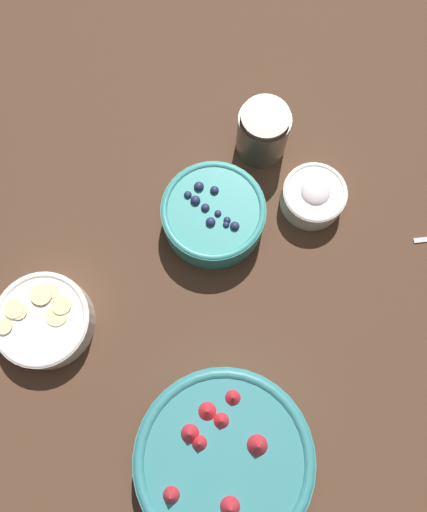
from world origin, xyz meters
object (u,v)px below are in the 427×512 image
object	(u,v)px
bowl_strawberries	(224,458)
jar_chocolate	(263,133)
bowl_bananas	(44,320)
bowl_cream	(313,196)
bowl_blueberries	(213,214)

from	to	relation	value
bowl_strawberries	jar_chocolate	distance (m)	0.50
bowl_strawberries	bowl_bananas	xyz separation A→B (m)	(0.07, -0.32, -0.01)
bowl_cream	jar_chocolate	distance (m)	0.13
bowl_blueberries	bowl_bananas	world-z (taller)	bowl_blueberries
bowl_bananas	jar_chocolate	xyz separation A→B (m)	(-0.45, 0.00, 0.02)
jar_chocolate	bowl_cream	bearing A→B (deg)	86.58
bowl_bananas	bowl_strawberries	bearing A→B (deg)	102.35
bowl_bananas	bowl_cream	distance (m)	0.46
bowl_cream	bowl_bananas	bearing A→B (deg)	-16.31
bowl_strawberries	jar_chocolate	size ratio (longest dim) A/B	2.48
bowl_strawberries	bowl_blueberries	xyz separation A→B (m)	(-0.23, -0.28, -0.00)
bowl_bananas	jar_chocolate	world-z (taller)	jar_chocolate
bowl_strawberries	jar_chocolate	xyz separation A→B (m)	(-0.38, -0.32, 0.01)
bowl_strawberries	bowl_bananas	bearing A→B (deg)	-77.65
bowl_blueberries	bowl_bananas	size ratio (longest dim) A/B	1.14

